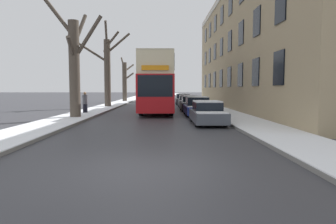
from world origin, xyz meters
name	(u,v)px	position (x,y,z in m)	size (l,w,h in m)	color
ground_plane	(139,169)	(0.00, 0.00, 0.00)	(320.00, 320.00, 0.00)	#38383D
sidewalk_left	(134,98)	(-5.39, 53.00, 0.08)	(2.54, 130.00, 0.16)	slate
sidewalk_right	(187,98)	(5.39, 53.00, 0.08)	(2.54, 130.00, 0.16)	slate
terrace_facade_right	(272,47)	(11.15, 22.09, 6.03)	(9.10, 35.55, 12.06)	tan
bare_tree_left_0	(75,64)	(-5.13, 12.31, 3.57)	(3.58, 2.63, 7.61)	#4C4238
bare_tree_left_1	(107,68)	(-5.22, 24.16, 4.08)	(5.19, 2.87, 8.72)	#4C4238
bare_tree_left_2	(125,81)	(-5.16, 37.79, 3.18)	(2.24, 2.23, 6.78)	#4C4238
double_decker_bus	(157,81)	(0.06, 18.30, 2.61)	(2.60, 11.64, 4.62)	red
parked_car_0	(207,113)	(3.07, 9.43, 0.61)	(1.69, 4.20, 1.30)	#474C56
parked_car_1	(197,107)	(3.07, 14.58, 0.64)	(1.77, 4.03, 1.41)	navy
parked_car_2	(191,104)	(3.07, 19.55, 0.63)	(1.79, 3.98, 1.36)	black
parked_car_3	(186,102)	(3.07, 24.69, 0.62)	(1.69, 4.44, 1.32)	black
parked_car_4	(183,99)	(3.07, 30.59, 0.63)	(1.80, 4.48, 1.35)	black
oncoming_van	(150,94)	(-1.37, 37.82, 1.26)	(1.99, 5.02, 2.34)	white
pedestrian_left_sidewalk	(85,102)	(-5.39, 15.70, 0.95)	(0.38, 0.38, 1.74)	black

